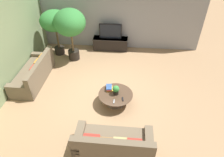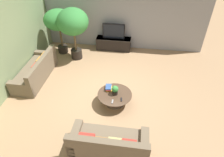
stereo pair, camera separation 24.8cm
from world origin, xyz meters
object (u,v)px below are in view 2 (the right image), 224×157
at_px(coffee_table, 115,97).
at_px(potted_plant_tabletop, 115,90).
at_px(couch_by_wall, 36,71).
at_px(couch_near_entry, 109,145).
at_px(potted_palm_corner, 73,23).
at_px(television, 114,31).
at_px(media_console, 114,44).
at_px(potted_palm_tall, 58,21).

relative_size(coffee_table, potted_plant_tabletop, 3.52).
distance_m(coffee_table, couch_by_wall, 3.14).
height_order(couch_near_entry, potted_palm_corner, potted_palm_corner).
bearing_deg(potted_plant_tabletop, television, 98.48).
height_order(media_console, couch_near_entry, couch_near_entry).
height_order(television, potted_plant_tabletop, television).
xyz_separation_m(potted_palm_tall, potted_plant_tabletop, (2.70, -2.87, -0.88)).
distance_m(couch_by_wall, couch_near_entry, 4.07).
distance_m(media_console, coffee_table, 3.50).
distance_m(media_console, potted_palm_corner, 2.14).
distance_m(potted_palm_tall, potted_palm_corner, 0.84).
relative_size(couch_near_entry, potted_palm_tall, 0.99).
bearing_deg(coffee_table, potted_palm_corner, 128.02).
height_order(couch_by_wall, potted_palm_corner, potted_palm_corner).
bearing_deg(couch_near_entry, couch_by_wall, -40.61).
bearing_deg(media_console, potted_plant_tabletop, -81.52).
bearing_deg(television, potted_palm_tall, -165.00).
distance_m(television, coffee_table, 3.55).
relative_size(couch_near_entry, potted_palm_corner, 0.89).
bearing_deg(media_console, potted_palm_tall, -164.96).
distance_m(media_console, television, 0.59).
distance_m(media_console, couch_near_entry, 5.22).
xyz_separation_m(television, potted_palm_corner, (-1.45, -0.96, 0.66)).
bearing_deg(potted_palm_tall, media_console, 15.04).
bearing_deg(couch_near_entry, coffee_table, -87.23).
relative_size(media_console, television, 1.59).
distance_m(media_console, potted_palm_tall, 2.54).
bearing_deg(couch_by_wall, potted_palm_tall, 170.95).
bearing_deg(potted_palm_tall, potted_plant_tabletop, -46.70).
height_order(media_console, coffee_table, media_console).
relative_size(television, potted_palm_corner, 0.46).
relative_size(television, coffee_table, 0.91).
height_order(coffee_table, potted_palm_tall, potted_palm_tall).
relative_size(potted_palm_corner, potted_plant_tabletop, 7.01).
bearing_deg(potted_plant_tabletop, couch_near_entry, -87.44).
bearing_deg(television, couch_near_entry, -83.48).
distance_m(couch_near_entry, potted_plant_tabletop, 1.75).
xyz_separation_m(media_console, couch_by_wall, (-2.50, -2.54, 0.00)).
height_order(coffee_table, potted_palm_corner, potted_palm_corner).
bearing_deg(potted_palm_tall, television, 15.00).
xyz_separation_m(media_console, coffee_table, (0.51, -3.46, -0.01)).
xyz_separation_m(coffee_table, potted_palm_tall, (-2.69, 2.88, 1.16)).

